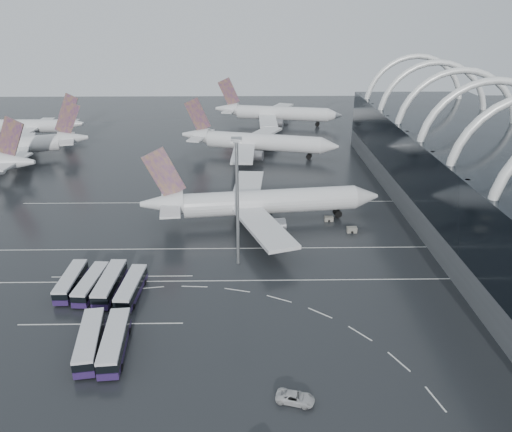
{
  "coord_description": "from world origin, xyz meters",
  "views": [
    {
      "loc": [
        1.22,
        -86.98,
        50.06
      ],
      "look_at": [
        2.92,
        13.86,
        7.0
      ],
      "focal_mm": 35.0,
      "sensor_mm": 36.0,
      "label": 1
    }
  ],
  "objects_px": {
    "van_curve_a": "(295,398)",
    "bus_row_far_b": "(90,341)",
    "floodlight_mast": "(237,187)",
    "jet_remote_mid": "(24,145)",
    "airliner_main": "(259,203)",
    "gse_cart_belly_d": "(352,230)",
    "airliner_gate_b": "(256,142)",
    "bus_row_near_c": "(110,283)",
    "gse_cart_belly_e": "(290,205)",
    "bus_row_near_d": "(131,288)",
    "airliner_gate_c": "(275,113)",
    "bus_row_far_c": "(115,342)",
    "bus_row_near_a": "(71,281)",
    "jet_remote_far": "(36,126)",
    "gse_cart_belly_b": "(329,219)",
    "gse_cart_belly_c": "(280,227)",
    "bus_row_near_b": "(91,284)"
  },
  "relations": [
    {
      "from": "bus_row_near_d",
      "to": "gse_cart_belly_d",
      "type": "bearing_deg",
      "value": -56.21
    },
    {
      "from": "bus_row_near_d",
      "to": "gse_cart_belly_d",
      "type": "distance_m",
      "value": 53.73
    },
    {
      "from": "bus_row_near_b",
      "to": "gse_cart_belly_d",
      "type": "relative_size",
      "value": 5.33
    },
    {
      "from": "bus_row_near_b",
      "to": "van_curve_a",
      "type": "bearing_deg",
      "value": -124.28
    },
    {
      "from": "airliner_main",
      "to": "bus_row_near_d",
      "type": "bearing_deg",
      "value": -132.76
    },
    {
      "from": "airliner_gate_b",
      "to": "gse_cart_belly_b",
      "type": "height_order",
      "value": "airliner_gate_b"
    },
    {
      "from": "airliner_gate_b",
      "to": "jet_remote_far",
      "type": "relative_size",
      "value": 1.39
    },
    {
      "from": "bus_row_far_b",
      "to": "gse_cart_belly_b",
      "type": "xyz_separation_m",
      "value": [
        44.84,
        49.88,
        -1.27
      ]
    },
    {
      "from": "airliner_main",
      "to": "bus_row_far_b",
      "type": "xyz_separation_m",
      "value": [
        -27.33,
        -49.84,
        -3.15
      ]
    },
    {
      "from": "van_curve_a",
      "to": "gse_cart_belly_e",
      "type": "relative_size",
      "value": 2.56
    },
    {
      "from": "van_curve_a",
      "to": "bus_row_far_b",
      "type": "bearing_deg",
      "value": 85.55
    },
    {
      "from": "bus_row_near_b",
      "to": "gse_cart_belly_d",
      "type": "distance_m",
      "value": 59.89
    },
    {
      "from": "airliner_gate_c",
      "to": "gse_cart_belly_e",
      "type": "bearing_deg",
      "value": -78.55
    },
    {
      "from": "jet_remote_mid",
      "to": "bus_row_far_c",
      "type": "relative_size",
      "value": 3.14
    },
    {
      "from": "jet_remote_mid",
      "to": "gse_cart_belly_c",
      "type": "bearing_deg",
      "value": 128.73
    },
    {
      "from": "airliner_gate_b",
      "to": "jet_remote_mid",
      "type": "bearing_deg",
      "value": -163.57
    },
    {
      "from": "bus_row_near_d",
      "to": "jet_remote_far",
      "type": "bearing_deg",
      "value": 30.97
    },
    {
      "from": "floodlight_mast",
      "to": "airliner_main",
      "type": "bearing_deg",
      "value": 77.6
    },
    {
      "from": "bus_row_near_c",
      "to": "gse_cart_belly_e",
      "type": "distance_m",
      "value": 56.36
    },
    {
      "from": "airliner_gate_b",
      "to": "bus_row_near_a",
      "type": "relative_size",
      "value": 4.48
    },
    {
      "from": "airliner_main",
      "to": "gse_cart_belly_d",
      "type": "xyz_separation_m",
      "value": [
        21.96,
        -6.68,
        -4.36
      ]
    },
    {
      "from": "airliner_gate_c",
      "to": "gse_cart_belly_e",
      "type": "height_order",
      "value": "airliner_gate_c"
    },
    {
      "from": "jet_remote_far",
      "to": "bus_row_near_d",
      "type": "bearing_deg",
      "value": 118.2
    },
    {
      "from": "bus_row_near_d",
      "to": "floodlight_mast",
      "type": "distance_m",
      "value": 27.64
    },
    {
      "from": "jet_remote_mid",
      "to": "gse_cart_belly_d",
      "type": "distance_m",
      "value": 120.1
    },
    {
      "from": "bus_row_near_d",
      "to": "van_curve_a",
      "type": "xyz_separation_m",
      "value": [
        27.91,
        -27.19,
        -1.02
      ]
    },
    {
      "from": "gse_cart_belly_c",
      "to": "airliner_main",
      "type": "bearing_deg",
      "value": 139.36
    },
    {
      "from": "airliner_gate_c",
      "to": "jet_remote_mid",
      "type": "height_order",
      "value": "airliner_gate_c"
    },
    {
      "from": "jet_remote_far",
      "to": "floodlight_mast",
      "type": "relative_size",
      "value": 1.51
    },
    {
      "from": "van_curve_a",
      "to": "gse_cart_belly_c",
      "type": "relative_size",
      "value": 2.67
    },
    {
      "from": "van_curve_a",
      "to": "gse_cart_belly_c",
      "type": "xyz_separation_m",
      "value": [
        1.44,
        56.88,
        -0.2
      ]
    },
    {
      "from": "gse_cart_belly_b",
      "to": "jet_remote_mid",
      "type": "bearing_deg",
      "value": 150.19
    },
    {
      "from": "bus_row_near_d",
      "to": "jet_remote_mid",
      "type": "bearing_deg",
      "value": 35.05
    },
    {
      "from": "airliner_gate_c",
      "to": "jet_remote_far",
      "type": "bearing_deg",
      "value": -155.94
    },
    {
      "from": "airliner_gate_c",
      "to": "gse_cart_belly_d",
      "type": "xyz_separation_m",
      "value": [
        12.28,
        -114.32,
        -4.4
      ]
    },
    {
      "from": "jet_remote_mid",
      "to": "bus_row_far_c",
      "type": "xyz_separation_m",
      "value": [
        56.92,
        -106.23,
        -3.16
      ]
    },
    {
      "from": "airliner_main",
      "to": "jet_remote_far",
      "type": "distance_m",
      "value": 123.58
    },
    {
      "from": "bus_row_near_c",
      "to": "bus_row_near_b",
      "type": "bearing_deg",
      "value": 88.66
    },
    {
      "from": "gse_cart_belly_c",
      "to": "bus_row_far_c",
      "type": "bearing_deg",
      "value": -121.89
    },
    {
      "from": "airliner_gate_b",
      "to": "gse_cart_belly_d",
      "type": "height_order",
      "value": "airliner_gate_b"
    },
    {
      "from": "airliner_gate_b",
      "to": "bus_row_near_c",
      "type": "distance_m",
      "value": 95.56
    },
    {
      "from": "gse_cart_belly_c",
      "to": "gse_cart_belly_d",
      "type": "xyz_separation_m",
      "value": [
        16.89,
        -2.33,
        0.11
      ]
    },
    {
      "from": "airliner_main",
      "to": "jet_remote_mid",
      "type": "height_order",
      "value": "airliner_main"
    },
    {
      "from": "jet_remote_mid",
      "to": "bus_row_near_c",
      "type": "bearing_deg",
      "value": 104.31
    },
    {
      "from": "airliner_main",
      "to": "bus_row_near_a",
      "type": "bearing_deg",
      "value": -146.37
    },
    {
      "from": "gse_cart_belly_b",
      "to": "gse_cart_belly_d",
      "type": "distance_m",
      "value": 8.06
    },
    {
      "from": "airliner_main",
      "to": "airliner_gate_c",
      "type": "height_order",
      "value": "airliner_gate_c"
    },
    {
      "from": "van_curve_a",
      "to": "floodlight_mast",
      "type": "height_order",
      "value": "floodlight_mast"
    },
    {
      "from": "airliner_main",
      "to": "gse_cart_belly_e",
      "type": "xyz_separation_m",
      "value": [
        8.71,
        9.74,
        -4.45
      ]
    },
    {
      "from": "floodlight_mast",
      "to": "jet_remote_mid",
      "type": "bearing_deg",
      "value": 134.22
    }
  ]
}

